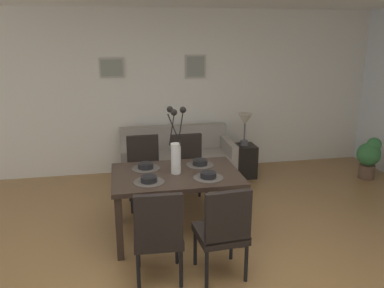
{
  "coord_description": "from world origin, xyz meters",
  "views": [
    {
      "loc": [
        -0.66,
        -2.94,
        2.23
      ],
      "look_at": [
        0.17,
        1.33,
        0.97
      ],
      "focal_mm": 36.1,
      "sensor_mm": 36.0,
      "label": 1
    }
  ],
  "objects_px": {
    "framed_picture_left": "(112,68)",
    "dining_table": "(176,181)",
    "dining_chair_near_right": "(144,168)",
    "bowl_far_right": "(200,162)",
    "bowl_near_right": "(146,165)",
    "framed_picture_center": "(195,67)",
    "potted_plant": "(369,156)",
    "dining_chair_far_right": "(188,166)",
    "centerpiece_vase": "(176,149)",
    "bowl_far_left": "(208,174)",
    "dining_chair_far_left": "(223,229)",
    "sofa": "(177,162)",
    "side_table": "(243,161)",
    "bowl_near_left": "(149,179)",
    "dining_chair_near_left": "(158,232)",
    "table_lamp": "(245,122)"
  },
  "relations": [
    {
      "from": "framed_picture_left",
      "to": "dining_table",
      "type": "bearing_deg",
      "value": -73.21
    },
    {
      "from": "dining_chair_near_right",
      "to": "bowl_far_right",
      "type": "bearing_deg",
      "value": -48.51
    },
    {
      "from": "dining_chair_near_right",
      "to": "bowl_near_right",
      "type": "relative_size",
      "value": 5.41
    },
    {
      "from": "bowl_far_right",
      "to": "framed_picture_center",
      "type": "relative_size",
      "value": 0.46
    },
    {
      "from": "potted_plant",
      "to": "dining_chair_far_right",
      "type": "bearing_deg",
      "value": -173.93
    },
    {
      "from": "centerpiece_vase",
      "to": "bowl_far_left",
      "type": "height_order",
      "value": "centerpiece_vase"
    },
    {
      "from": "dining_chair_far_left",
      "to": "centerpiece_vase",
      "type": "xyz_separation_m",
      "value": [
        -0.29,
        0.9,
        0.51
      ]
    },
    {
      "from": "bowl_near_right",
      "to": "sofa",
      "type": "relative_size",
      "value": 0.1
    },
    {
      "from": "bowl_far_right",
      "to": "framed_picture_left",
      "type": "bearing_deg",
      "value": 116.32
    },
    {
      "from": "side_table",
      "to": "bowl_near_left",
      "type": "bearing_deg",
      "value": -131.9
    },
    {
      "from": "dining_table",
      "to": "dining_chair_far_right",
      "type": "distance_m",
      "value": 0.91
    },
    {
      "from": "dining_chair_near_left",
      "to": "bowl_near_left",
      "type": "xyz_separation_m",
      "value": [
        -0.02,
        0.64,
        0.27
      ]
    },
    {
      "from": "bowl_near_left",
      "to": "dining_chair_far_left",
      "type": "bearing_deg",
      "value": -48.52
    },
    {
      "from": "sofa",
      "to": "centerpiece_vase",
      "type": "bearing_deg",
      "value": -98.81
    },
    {
      "from": "sofa",
      "to": "potted_plant",
      "type": "height_order",
      "value": "sofa"
    },
    {
      "from": "dining_table",
      "to": "bowl_near_right",
      "type": "bearing_deg",
      "value": 146.24
    },
    {
      "from": "framed_picture_center",
      "to": "potted_plant",
      "type": "relative_size",
      "value": 0.55
    },
    {
      "from": "dining_chair_near_right",
      "to": "side_table",
      "type": "height_order",
      "value": "dining_chair_near_right"
    },
    {
      "from": "dining_chair_near_right",
      "to": "bowl_far_left",
      "type": "xyz_separation_m",
      "value": [
        0.61,
        -1.11,
        0.27
      ]
    },
    {
      "from": "bowl_near_right",
      "to": "bowl_far_left",
      "type": "bearing_deg",
      "value": -33.76
    },
    {
      "from": "dining_chair_far_left",
      "to": "centerpiece_vase",
      "type": "relative_size",
      "value": 1.25
    },
    {
      "from": "dining_chair_far_left",
      "to": "dining_chair_far_right",
      "type": "xyz_separation_m",
      "value": [
        -0.01,
        1.75,
        0.0
      ]
    },
    {
      "from": "bowl_near_left",
      "to": "sofa",
      "type": "bearing_deg",
      "value": 73.1
    },
    {
      "from": "bowl_near_right",
      "to": "dining_table",
      "type": "bearing_deg",
      "value": -33.76
    },
    {
      "from": "bowl_near_left",
      "to": "side_table",
      "type": "relative_size",
      "value": 0.33
    },
    {
      "from": "bowl_near_left",
      "to": "sofa",
      "type": "distance_m",
      "value": 2.05
    },
    {
      "from": "centerpiece_vase",
      "to": "bowl_far_right",
      "type": "xyz_separation_m",
      "value": [
        0.31,
        0.21,
        -0.24
      ]
    },
    {
      "from": "side_table",
      "to": "potted_plant",
      "type": "bearing_deg",
      "value": -13.59
    },
    {
      "from": "dining_chair_far_right",
      "to": "bowl_far_right",
      "type": "height_order",
      "value": "dining_chair_far_right"
    },
    {
      "from": "dining_chair_near_right",
      "to": "bowl_far_right",
      "type": "relative_size",
      "value": 5.41
    },
    {
      "from": "table_lamp",
      "to": "dining_chair_far_left",
      "type": "bearing_deg",
      "value": -112.3
    },
    {
      "from": "dining_chair_far_right",
      "to": "bowl_near_right",
      "type": "bearing_deg",
      "value": -133.28
    },
    {
      "from": "sofa",
      "to": "side_table",
      "type": "distance_m",
      "value": 1.07
    },
    {
      "from": "dining_chair_near_right",
      "to": "sofa",
      "type": "bearing_deg",
      "value": 54.91
    },
    {
      "from": "dining_chair_far_left",
      "to": "potted_plant",
      "type": "relative_size",
      "value": 1.37
    },
    {
      "from": "centerpiece_vase",
      "to": "bowl_far_left",
      "type": "distance_m",
      "value": 0.45
    },
    {
      "from": "dining_table",
      "to": "bowl_near_right",
      "type": "height_order",
      "value": "bowl_near_right"
    },
    {
      "from": "sofa",
      "to": "table_lamp",
      "type": "xyz_separation_m",
      "value": [
        1.07,
        -0.07,
        0.61
      ]
    },
    {
      "from": "side_table",
      "to": "framed_picture_left",
      "type": "height_order",
      "value": "framed_picture_left"
    },
    {
      "from": "bowl_far_left",
      "to": "sofa",
      "type": "relative_size",
      "value": 0.1
    },
    {
      "from": "centerpiece_vase",
      "to": "framed_picture_left",
      "type": "bearing_deg",
      "value": 106.82
    },
    {
      "from": "dining_chair_near_left",
      "to": "sofa",
      "type": "bearing_deg",
      "value": 77.66
    },
    {
      "from": "dining_chair_near_left",
      "to": "bowl_near_right",
      "type": "distance_m",
      "value": 1.09
    },
    {
      "from": "dining_table",
      "to": "table_lamp",
      "type": "distance_m",
      "value": 2.11
    },
    {
      "from": "bowl_near_right",
      "to": "potted_plant",
      "type": "xyz_separation_m",
      "value": [
        3.55,
        0.95,
        -0.41
      ]
    },
    {
      "from": "dining_table",
      "to": "bowl_far_left",
      "type": "relative_size",
      "value": 8.24
    },
    {
      "from": "dining_chair_near_right",
      "to": "bowl_far_right",
      "type": "distance_m",
      "value": 0.96
    },
    {
      "from": "bowl_near_right",
      "to": "bowl_far_right",
      "type": "relative_size",
      "value": 1.0
    },
    {
      "from": "bowl_near_left",
      "to": "framed_picture_center",
      "type": "relative_size",
      "value": 0.46
    },
    {
      "from": "bowl_far_left",
      "to": "sofa",
      "type": "xyz_separation_m",
      "value": [
        -0.05,
        1.9,
        -0.5
      ]
    }
  ]
}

